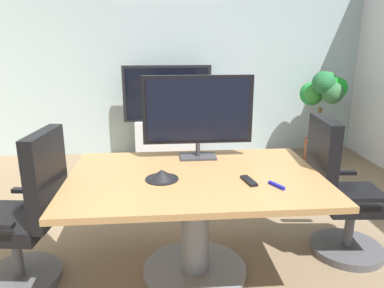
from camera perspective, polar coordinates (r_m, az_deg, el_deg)
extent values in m
plane|color=#7A664C|center=(2.84, 1.49, -19.42)|extent=(7.14, 7.14, 0.00)
cube|color=#9EB2B7|center=(5.38, -2.12, 13.06)|extent=(5.38, 0.10, 2.73)
cube|color=olive|center=(2.50, 0.49, -5.32)|extent=(1.72, 1.13, 0.04)
cylinder|color=slate|center=(2.66, 0.47, -12.89)|extent=(0.20, 0.20, 0.71)
cylinder|color=slate|center=(2.84, 0.46, -18.93)|extent=(0.76, 0.76, 0.03)
cylinder|color=#4C4C51|center=(2.99, -25.15, -18.31)|extent=(0.56, 0.56, 0.06)
cylinder|color=#4C4C51|center=(2.89, -25.66, -14.83)|extent=(0.07, 0.07, 0.36)
cube|color=black|center=(2.78, -26.21, -10.91)|extent=(0.54, 0.54, 0.10)
cube|color=black|center=(2.54, -21.75, -4.81)|extent=(0.15, 0.46, 0.60)
cube|color=black|center=(2.94, -23.78, -6.66)|extent=(0.28, 0.09, 0.03)
cylinder|color=#4C4C51|center=(3.29, 22.93, -14.77)|extent=(0.56, 0.56, 0.06)
cylinder|color=#4C4C51|center=(3.19, 23.35, -11.51)|extent=(0.07, 0.07, 0.36)
cube|color=black|center=(3.10, 23.79, -7.88)|extent=(0.52, 0.52, 0.10)
cube|color=black|center=(2.89, 19.62, -2.15)|extent=(0.13, 0.46, 0.60)
cube|color=black|center=(2.83, 25.78, -7.74)|extent=(0.28, 0.07, 0.03)
cube|color=black|center=(3.27, 21.92, -4.17)|extent=(0.28, 0.07, 0.03)
cube|color=#333338|center=(2.86, 0.92, -1.95)|extent=(0.28, 0.18, 0.02)
cylinder|color=#333338|center=(2.84, 0.93, -0.84)|extent=(0.04, 0.04, 0.10)
cube|color=black|center=(2.78, 0.93, 5.36)|extent=(0.84, 0.04, 0.52)
cube|color=black|center=(2.76, 0.97, 5.28)|extent=(0.77, 0.01, 0.47)
cube|color=#B7BABC|center=(5.20, -3.76, 0.72)|extent=(0.90, 0.36, 0.55)
cube|color=black|center=(5.05, -3.89, 7.85)|extent=(1.20, 0.06, 0.76)
cube|color=black|center=(5.01, -3.88, 7.79)|extent=(1.12, 0.01, 0.69)
cylinder|color=brown|center=(5.46, 18.82, -0.73)|extent=(0.34, 0.34, 0.30)
cylinder|color=brown|center=(5.37, 19.17, 3.05)|extent=(0.05, 0.05, 0.44)
sphere|color=#189526|center=(5.35, 21.68, 8.15)|extent=(0.28, 0.28, 0.28)
sphere|color=#278A32|center=(5.46, 20.53, 9.36)|extent=(0.22, 0.22, 0.22)
sphere|color=#208335|center=(5.37, 18.14, 7.46)|extent=(0.32, 0.32, 0.32)
sphere|color=#2A7D2D|center=(5.27, 18.45, 7.47)|extent=(0.25, 0.25, 0.25)
sphere|color=#216436|center=(5.14, 19.84, 8.97)|extent=(0.31, 0.31, 0.31)
sphere|color=#2D6036|center=(5.17, 21.05, 7.44)|extent=(0.29, 0.29, 0.29)
cone|color=black|center=(2.42, -4.73, -4.78)|extent=(0.19, 0.19, 0.07)
cylinder|color=black|center=(2.43, -4.71, -5.46)|extent=(0.22, 0.22, 0.01)
cube|color=black|center=(2.41, 8.87, -5.68)|extent=(0.08, 0.18, 0.02)
cube|color=#1919A5|center=(2.36, 13.05, -6.30)|extent=(0.08, 0.12, 0.02)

